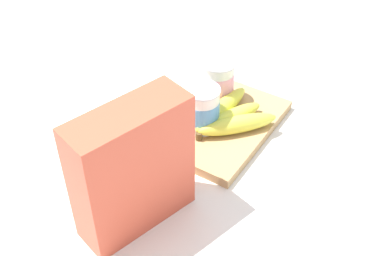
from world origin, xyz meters
name	(u,v)px	position (x,y,z in m)	size (l,w,h in m)	color
ground_plane	(217,127)	(0.00, 0.00, 0.00)	(2.40, 2.40, 0.00)	silver
cutting_board	(217,123)	(0.00, 0.00, 0.01)	(0.30, 0.22, 0.02)	tan
cereal_box	(133,169)	(-0.29, -0.01, 0.12)	(0.21, 0.08, 0.24)	#D85138
yogurt_cup_front	(202,108)	(-0.04, 0.02, 0.07)	(0.07, 0.07, 0.10)	white
yogurt_cup_back	(218,81)	(0.07, 0.04, 0.07)	(0.08, 0.08, 0.10)	white
banana_bunch	(230,117)	(0.00, -0.03, 0.04)	(0.20, 0.15, 0.04)	#D9DB43
spoon	(238,78)	(0.19, 0.05, 0.01)	(0.13, 0.07, 0.01)	silver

